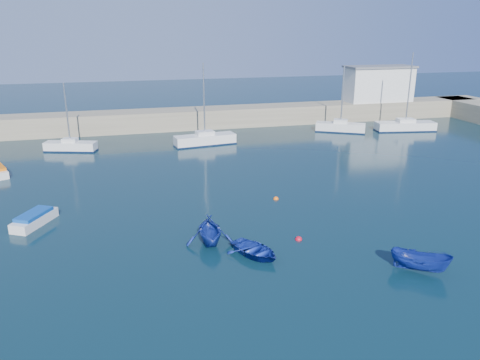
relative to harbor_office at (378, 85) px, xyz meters
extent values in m
plane|color=#0A242F|center=(-30.00, -46.00, -5.10)|extent=(220.00, 220.00, 0.00)
cube|color=gray|center=(-30.00, 0.00, -3.80)|extent=(96.00, 4.50, 2.60)
cube|color=silver|center=(0.00, 0.00, 0.00)|extent=(10.00, 4.00, 5.00)
cube|color=silver|center=(-44.08, -9.44, -4.58)|extent=(5.95, 3.27, 1.04)
cylinder|color=#B7BABC|center=(-44.08, -9.44, -0.76)|extent=(0.16, 0.16, 6.59)
cube|color=silver|center=(-28.80, -10.38, -4.50)|extent=(7.48, 3.00, 1.19)
cylinder|color=#B7BABC|center=(-28.80, -10.38, 0.27)|extent=(0.17, 0.17, 8.36)
cube|color=silver|center=(-9.88, -7.87, -4.50)|extent=(6.47, 4.77, 1.20)
cylinder|color=#B7BABC|center=(-9.88, -7.87, -0.20)|extent=(0.18, 0.18, 7.40)
cube|color=silver|center=(-1.04, -9.42, -4.51)|extent=(8.20, 3.53, 1.19)
cylinder|color=#B7BABC|center=(-1.04, -9.42, 0.65)|extent=(0.17, 0.17, 9.13)
cube|color=silver|center=(-44.95, -30.80, -4.77)|extent=(2.94, 3.92, 0.67)
cube|color=navy|center=(-44.95, -30.80, -4.31)|extent=(2.44, 3.07, 0.25)
imported|color=navy|center=(-31.18, -39.38, -4.74)|extent=(3.87, 4.27, 0.73)
imported|color=navy|center=(-33.52, -36.95, -4.16)|extent=(3.33, 3.78, 1.88)
imported|color=navy|center=(-22.61, -43.67, -4.46)|extent=(3.38, 3.08, 1.29)
sphere|color=#B40D20|center=(-27.74, -37.92, -5.10)|extent=(0.47, 0.47, 0.47)
sphere|color=#FF620D|center=(-26.69, -30.26, -5.10)|extent=(0.43, 0.43, 0.43)
camera|label=1|loc=(-38.66, -64.12, 8.23)|focal=35.00mm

